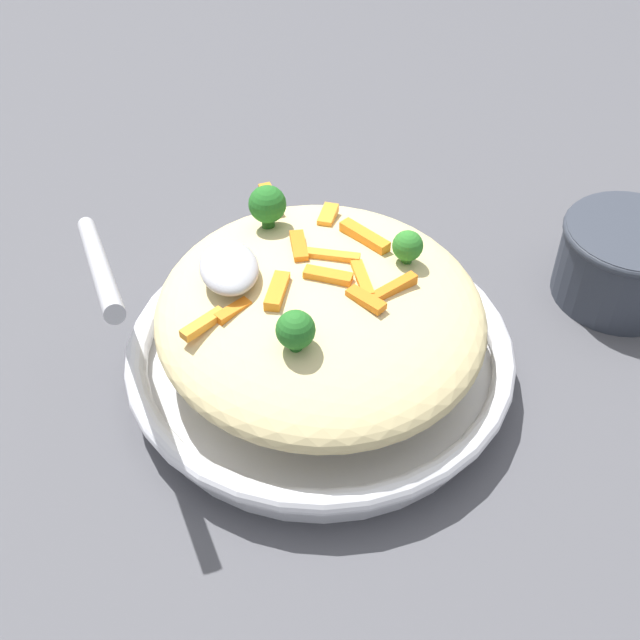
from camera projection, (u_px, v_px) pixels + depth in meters
name	position (u px, v px, depth m)	size (l,w,h in m)	color
ground_plane	(320.00, 374.00, 0.61)	(2.40, 2.40, 0.00)	#4C4C51
serving_bowl	(320.00, 356.00, 0.60)	(0.28, 0.28, 0.04)	silver
pasta_mound	(320.00, 312.00, 0.57)	(0.25, 0.23, 0.06)	#DBC689
carrot_piece_0	(332.00, 256.00, 0.57)	(0.04, 0.01, 0.01)	orange
carrot_piece_1	(271.00, 199.00, 0.62)	(0.03, 0.01, 0.01)	orange
carrot_piece_2	(328.00, 216.00, 0.61)	(0.03, 0.01, 0.01)	orange
carrot_piece_3	(329.00, 280.00, 0.55)	(0.03, 0.01, 0.01)	orange
carrot_piece_4	(233.00, 311.00, 0.53)	(0.03, 0.01, 0.01)	orange
carrot_piece_5	(299.00, 246.00, 0.57)	(0.03, 0.01, 0.01)	orange
carrot_piece_6	(362.00, 280.00, 0.55)	(0.04, 0.01, 0.01)	orange
carrot_piece_7	(365.00, 236.00, 0.58)	(0.04, 0.01, 0.01)	orange
carrot_piece_8	(218.00, 257.00, 0.57)	(0.03, 0.01, 0.01)	orange
carrot_piece_9	(203.00, 324.00, 0.52)	(0.03, 0.01, 0.01)	orange
carrot_piece_10	(366.00, 300.00, 0.53)	(0.03, 0.01, 0.01)	orange
carrot_piece_11	(391.00, 290.00, 0.54)	(0.04, 0.01, 0.01)	orange
carrot_piece_12	(277.00, 291.00, 0.54)	(0.03, 0.01, 0.01)	orange
broccoli_floret_0	(296.00, 330.00, 0.50)	(0.02, 0.02, 0.03)	#205B1C
broccoli_floret_1	(408.00, 246.00, 0.56)	(0.02, 0.02, 0.03)	#296820
broccoli_floret_2	(267.00, 205.00, 0.59)	(0.03, 0.03, 0.03)	#205B1C
serving_spoon	(181.00, 266.00, 0.53)	(0.17, 0.12, 0.07)	#B7B7BC
companion_bowl	(625.00, 259.00, 0.65)	(0.11, 0.11, 0.07)	#333842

